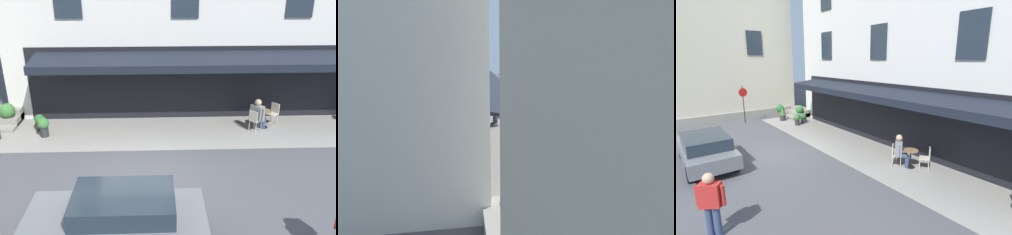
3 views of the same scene
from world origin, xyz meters
TOP-DOWN VIEW (x-y plane):
  - ground_plane at (0.00, 0.00)m, footprint 70.00×70.00m
  - sidewalk_cafe_terrace at (-3.25, -3.40)m, footprint 20.50×3.20m
  - cafe_table_mid_terrace at (-4.94, -3.72)m, footprint 0.60×0.60m
  - cafe_chair_cream_under_awning at (-4.44, -3.34)m, footprint 0.56×0.56m
  - cafe_chair_cream_corner_left at (-5.46, -4.09)m, footprint 0.56×0.56m
  - seated_patron_in_grey at (-4.61, -3.47)m, footprint 0.69×0.67m
  - potted_plant_by_steps at (4.02, -3.17)m, footprint 0.46×0.46m
  - potted_plant_mid_terrace at (4.37, -3.85)m, footprint 0.44×0.44m
  - potted_plant_under_sign at (5.83, -4.33)m, footprint 0.62×0.62m
  - parked_car_grey at (0.51, 2.86)m, footprint 4.31×1.82m

SIDE VIEW (x-z plane):
  - ground_plane at x=0.00m, z-range 0.00..0.00m
  - sidewalk_cafe_terrace at x=-3.25m, z-range 0.00..0.01m
  - potted_plant_mid_terrace at x=4.37m, z-range -0.01..0.66m
  - potted_plant_by_steps at x=4.02m, z-range 0.06..0.85m
  - cafe_table_mid_terrace at x=-4.94m, z-range 0.12..0.87m
  - cafe_chair_cream_under_awning at x=-4.44m, z-range 0.09..1.00m
  - cafe_chair_cream_corner_left at x=-5.46m, z-range 0.09..1.00m
  - potted_plant_under_sign at x=5.83m, z-range 0.09..1.08m
  - parked_car_grey at x=0.51m, z-range 0.05..1.38m
  - seated_patron_in_grey at x=-4.61m, z-range 0.04..1.41m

